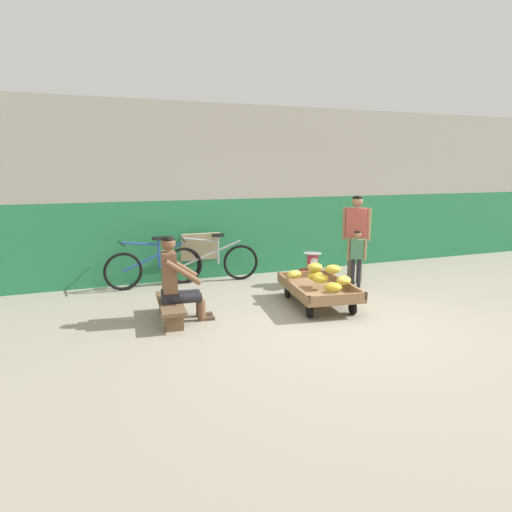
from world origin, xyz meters
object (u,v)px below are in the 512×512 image
Objects in this scene: plastic_crate at (312,278)px; bicycle_near_left at (154,267)px; sign_board at (200,256)px; customer_adult at (356,229)px; bicycle_far_left at (213,262)px; low_bench at (170,306)px; customer_child at (357,253)px; shopping_bag at (321,286)px; banana_cart at (318,290)px; vendor_seated at (176,279)px; weighing_scale at (312,261)px.

plastic_crate is 0.22× the size of bicycle_near_left.
customer_adult is (2.49, -1.23, 0.52)m from sign_board.
bicycle_far_left is at bearing 0.13° from bicycle_near_left.
customer_child is (3.22, 0.54, 0.41)m from low_bench.
customer_adult is 6.38× the size of shopping_bag.
bicycle_near_left is 1.69× the size of customer_child.
banana_cart is 2.55m from sign_board.
customer_child reaches higher than banana_cart.
bicycle_near_left is 1.00× the size of bicycle_far_left.
shopping_bag is at bearing -175.39° from customer_child.
sign_board is at bearing 17.33° from bicycle_near_left.
sign_board reaches higher than bicycle_far_left.
vendor_seated reaches higher than customer_child.
weighing_scale is (0.43, 0.99, 0.21)m from banana_cart.
bicycle_far_left is 1.92× the size of sign_board.
customer_adult reaches higher than banana_cart.
plastic_crate is at bearing 19.16° from low_bench.
customer_adult is (2.33, -0.96, 0.60)m from bicycle_far_left.
banana_cart is at bearing -61.41° from sign_board.
bicycle_near_left and bicycle_far_left have the same top height.
customer_adult is at bearing 38.04° from banana_cart.
plastic_crate reaches higher than low_bench.
customer_adult is at bearing -22.46° from bicycle_far_left.
bicycle_near_left reaches higher than low_bench.
sign_board is at bearing 68.24° from vendor_seated.
customer_adult is (3.35, 0.92, 0.38)m from vendor_seated.
customer_child is (2.27, -1.60, 0.18)m from sign_board.
customer_adult reaches higher than sign_board.
customer_child is (1.06, 0.63, 0.37)m from banana_cart.
low_bench is 1.88m from bicycle_near_left.
low_bench is 2.35m from sign_board.
customer_adult is at bearing 0.59° from plastic_crate.
weighing_scale is 2.06m from sign_board.
weighing_scale is at bearing -21.09° from bicycle_near_left.
sign_board is at bearing 121.46° from bicycle_far_left.
customer_adult is 1.56× the size of customer_child.
customer_adult is at bearing -15.92° from bicycle_near_left.
weighing_scale is at bearing -90.00° from plastic_crate.
shopping_bag is at bearing -29.36° from bicycle_near_left.
shopping_bag is at bearing -46.19° from sign_board.
customer_child is 4.08× the size of shopping_bag.
sign_board is 3.60× the size of shopping_bag.
bicycle_near_left reaches higher than banana_cart.
customer_adult reaches higher than low_bench.
customer_child reaches higher than plastic_crate.
sign_board is at bearing 118.59° from banana_cart.
customer_adult is (0.85, 0.01, 0.80)m from plastic_crate.
weighing_scale is 0.18× the size of bicycle_far_left.
customer_adult is (3.44, 0.91, 0.75)m from low_bench.
low_bench is (-2.16, 0.09, -0.04)m from banana_cart.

